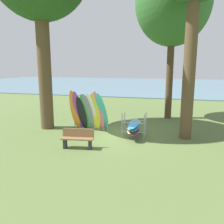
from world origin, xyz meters
TOP-DOWN VIEW (x-y plane):
  - ground_plane at (0.00, 0.00)m, footprint 80.00×80.00m
  - lake_water at (0.00, 31.87)m, footprint 80.00×36.00m
  - tree_mid_behind at (2.46, 4.79)m, footprint 4.77×4.77m
  - leaning_board_pile at (-1.67, 0.37)m, footprint 2.29×1.08m
  - board_storage_rack at (0.97, -0.15)m, footprint 1.15×2.13m
  - park_bench at (-1.14, -2.38)m, footprint 1.44×0.60m

SIDE VIEW (x-z plane):
  - ground_plane at x=0.00m, z-range 0.00..0.00m
  - lake_water at x=0.00m, z-range 0.00..0.10m
  - park_bench at x=-1.14m, z-range 0.03..0.88m
  - board_storage_rack at x=0.97m, z-range -0.07..1.18m
  - leaning_board_pile at x=-1.67m, z-range -0.06..2.20m
  - tree_mid_behind at x=2.46m, z-range 2.33..12.55m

